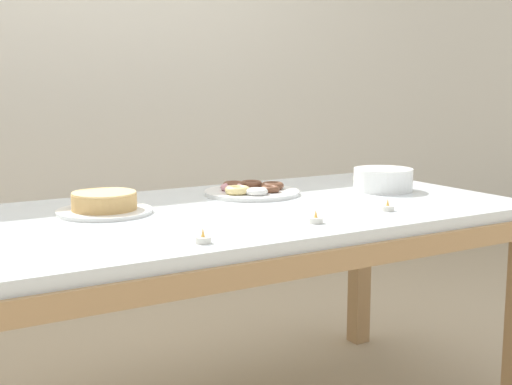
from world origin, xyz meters
name	(u,v)px	position (x,y,z in m)	size (l,w,h in m)	color
wall_back	(63,43)	(0.00, 1.70, 1.30)	(8.00, 0.10, 2.60)	silver
dining_table	(230,234)	(0.00, 0.00, 0.65)	(1.85, 0.95, 0.73)	silver
cake_chocolate_round	(104,204)	(-0.36, 0.13, 0.76)	(0.28, 0.28, 0.06)	white
pastry_platter	(251,190)	(0.19, 0.20, 0.75)	(0.33, 0.33, 0.04)	white
plate_stack	(383,180)	(0.64, 0.03, 0.77)	(0.21, 0.21, 0.08)	white
tealight_centre	(388,208)	(0.39, -0.28, 0.74)	(0.04, 0.04, 0.04)	silver
tealight_left_edge	(358,177)	(0.73, 0.28, 0.74)	(0.04, 0.04, 0.04)	silver
tealight_near_front	(316,220)	(0.10, -0.31, 0.74)	(0.04, 0.04, 0.04)	silver
tealight_near_cakes	(203,239)	(-0.28, -0.37, 0.74)	(0.04, 0.04, 0.04)	silver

